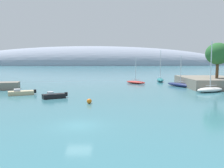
% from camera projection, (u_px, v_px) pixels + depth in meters
% --- Properties ---
extents(water, '(600.00, 600.00, 0.00)m').
position_uv_depth(water, '(79.00, 125.00, 23.27)').
color(water, '#38727F').
rests_on(water, ground).
extents(shore_outcrop, '(12.09, 15.83, 2.20)m').
position_uv_depth(shore_outcrop, '(209.00, 82.00, 56.03)').
color(shore_outcrop, gray).
rests_on(shore_outcrop, ground).
extents(tree_clump_shore, '(5.38, 5.38, 7.90)m').
position_uv_depth(tree_clump_shore, '(218.00, 54.00, 53.61)').
color(tree_clump_shore, brown).
rests_on(tree_clump_shore, shore_outcrop).
extents(distant_ridge, '(313.61, 64.56, 41.87)m').
position_uv_depth(distant_ridge, '(91.00, 65.00, 267.03)').
color(distant_ridge, '#8E99AD').
rests_on(distant_ridge, ground).
extents(sailboat_red_near_shore, '(5.57, 5.41, 7.03)m').
position_uv_depth(sailboat_red_near_shore, '(136.00, 82.00, 63.36)').
color(sailboat_red_near_shore, red).
rests_on(sailboat_red_near_shore, water).
extents(sailboat_teal_mid_mooring, '(2.51, 6.41, 9.02)m').
position_uv_depth(sailboat_teal_mid_mooring, '(160.00, 80.00, 69.17)').
color(sailboat_teal_mid_mooring, '#1E6B70').
rests_on(sailboat_teal_mid_mooring, water).
extents(sailboat_navy_outer_mooring, '(5.45, 8.24, 7.31)m').
position_uv_depth(sailboat_navy_outer_mooring, '(180.00, 85.00, 56.32)').
color(sailboat_navy_outer_mooring, navy).
rests_on(sailboat_navy_outer_mooring, water).
extents(sailboat_white_end_of_line, '(6.56, 4.44, 9.90)m').
position_uv_depth(sailboat_white_end_of_line, '(210.00, 89.00, 46.89)').
color(sailboat_white_end_of_line, white).
rests_on(sailboat_white_end_of_line, water).
extents(motorboat_sand_alongside_breakwater, '(4.89, 3.45, 1.11)m').
position_uv_depth(motorboat_sand_alongside_breakwater, '(21.00, 93.00, 43.33)').
color(motorboat_sand_alongside_breakwater, '#C6B284').
rests_on(motorboat_sand_alongside_breakwater, water).
extents(motorboat_black_outer, '(4.11, 2.97, 1.12)m').
position_uv_depth(motorboat_black_outer, '(54.00, 96.00, 39.54)').
color(motorboat_black_outer, black).
rests_on(motorboat_black_outer, water).
extents(mooring_buoy_orange, '(0.73, 0.73, 0.73)m').
position_uv_depth(mooring_buoy_orange, '(89.00, 101.00, 34.70)').
color(mooring_buoy_orange, orange).
rests_on(mooring_buoy_orange, water).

